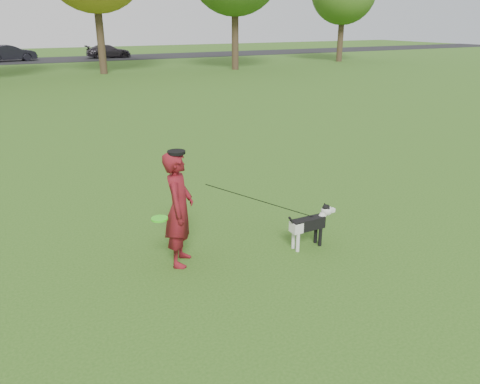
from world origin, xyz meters
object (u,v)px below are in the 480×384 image
car_mid (10,53)px  car_right (108,51)px  man (179,209)px  dog (311,222)px

car_mid → car_right: 8.29m
man → car_mid: 39.98m
dog → car_mid: bearing=93.2°
man → dog: (2.00, -0.45, -0.43)m
car_mid → car_right: bearing=-98.6°
man → car_mid: (-0.24, 39.98, -0.16)m
man → car_mid: bearing=31.2°
dog → car_right: bearing=81.5°
man → dog: man is taller
dog → car_right: 40.88m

